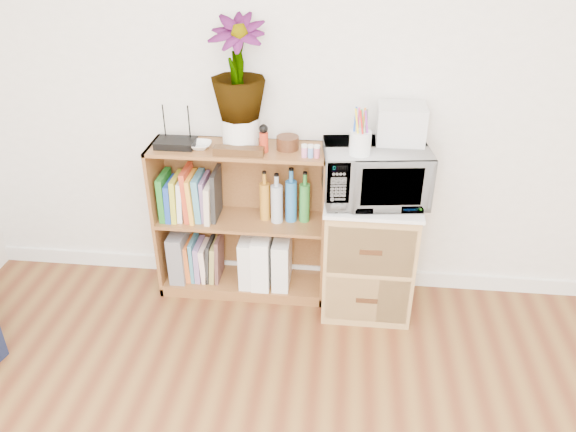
# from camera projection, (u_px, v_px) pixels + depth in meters

# --- Properties ---
(skirting_board) EXTENTS (4.00, 0.02, 0.10)m
(skirting_board) POSITION_uv_depth(u_px,v_px,m) (302.00, 271.00, 3.61)
(skirting_board) COLOR white
(skirting_board) RESTS_ON ground
(bookshelf) EXTENTS (1.00, 0.30, 0.95)m
(bookshelf) POSITION_uv_depth(u_px,v_px,m) (242.00, 222.00, 3.31)
(bookshelf) COLOR brown
(bookshelf) RESTS_ON ground
(wicker_unit) EXTENTS (0.50, 0.45, 0.70)m
(wicker_unit) POSITION_uv_depth(u_px,v_px,m) (368.00, 254.00, 3.24)
(wicker_unit) COLOR #9E7542
(wicker_unit) RESTS_ON ground
(microwave) EXTENTS (0.59, 0.44, 0.30)m
(microwave) POSITION_uv_depth(u_px,v_px,m) (375.00, 174.00, 2.97)
(microwave) COLOR silver
(microwave) RESTS_ON wicker_unit
(pen_cup) EXTENTS (0.11, 0.11, 0.12)m
(pen_cup) POSITION_uv_depth(u_px,v_px,m) (360.00, 143.00, 2.79)
(pen_cup) COLOR silver
(pen_cup) RESTS_ON microwave
(small_appliance) EXTENTS (0.25, 0.21, 0.20)m
(small_appliance) POSITION_uv_depth(u_px,v_px,m) (401.00, 124.00, 2.92)
(small_appliance) COLOR silver
(small_appliance) RESTS_ON microwave
(router) EXTENTS (0.21, 0.15, 0.04)m
(router) POSITION_uv_depth(u_px,v_px,m) (176.00, 143.00, 3.08)
(router) COLOR black
(router) RESTS_ON bookshelf
(white_bowl) EXTENTS (0.13, 0.13, 0.03)m
(white_bowl) POSITION_uv_depth(u_px,v_px,m) (200.00, 145.00, 3.06)
(white_bowl) COLOR white
(white_bowl) RESTS_ON bookshelf
(plant_pot) EXTENTS (0.19, 0.19, 0.17)m
(plant_pot) POSITION_uv_depth(u_px,v_px,m) (240.00, 132.00, 3.05)
(plant_pot) COLOR white
(plant_pot) RESTS_ON bookshelf
(potted_plant) EXTENTS (0.30, 0.30, 0.53)m
(potted_plant) POSITION_uv_depth(u_px,v_px,m) (237.00, 68.00, 2.88)
(potted_plant) COLOR #377F32
(potted_plant) RESTS_ON plant_pot
(trinket_box) EXTENTS (0.27, 0.07, 0.04)m
(trinket_box) POSITION_uv_depth(u_px,v_px,m) (239.00, 151.00, 2.98)
(trinket_box) COLOR #341D0E
(trinket_box) RESTS_ON bookshelf
(kokeshi_doll) EXTENTS (0.05, 0.05, 0.11)m
(kokeshi_doll) POSITION_uv_depth(u_px,v_px,m) (264.00, 142.00, 3.00)
(kokeshi_doll) COLOR #B12B15
(kokeshi_doll) RESTS_ON bookshelf
(wooden_bowl) EXTENTS (0.12, 0.12, 0.07)m
(wooden_bowl) POSITION_uv_depth(u_px,v_px,m) (288.00, 143.00, 3.04)
(wooden_bowl) COLOR #3B1F10
(wooden_bowl) RESTS_ON bookshelf
(paint_jars) EXTENTS (0.10, 0.04, 0.05)m
(paint_jars) POSITION_uv_depth(u_px,v_px,m) (311.00, 153.00, 2.95)
(paint_jars) COLOR #D1747F
(paint_jars) RESTS_ON bookshelf
(file_box) EXTENTS (0.09, 0.25, 0.31)m
(file_box) POSITION_uv_depth(u_px,v_px,m) (180.00, 253.00, 3.47)
(file_box) COLOR slate
(file_box) RESTS_ON bookshelf
(magazine_holder_left) EXTENTS (0.10, 0.25, 0.31)m
(magazine_holder_left) POSITION_uv_depth(u_px,v_px,m) (249.00, 258.00, 3.42)
(magazine_holder_left) COLOR silver
(magazine_holder_left) RESTS_ON bookshelf
(magazine_holder_mid) EXTENTS (0.11, 0.27, 0.33)m
(magazine_holder_mid) POSITION_uv_depth(u_px,v_px,m) (263.00, 258.00, 3.41)
(magazine_holder_mid) COLOR white
(magazine_holder_mid) RESTS_ON bookshelf
(magazine_holder_right) EXTENTS (0.10, 0.25, 0.31)m
(magazine_holder_right) POSITION_uv_depth(u_px,v_px,m) (282.00, 261.00, 3.40)
(magazine_holder_right) COLOR silver
(magazine_holder_right) RESTS_ON bookshelf
(cookbooks) EXTENTS (0.33, 0.20, 0.31)m
(cookbooks) POSITION_uv_depth(u_px,v_px,m) (190.00, 196.00, 3.26)
(cookbooks) COLOR #1E7322
(cookbooks) RESTS_ON bookshelf
(liquor_bottles) EXTENTS (0.29, 0.07, 0.32)m
(liquor_bottles) POSITION_uv_depth(u_px,v_px,m) (284.00, 198.00, 3.20)
(liquor_bottles) COLOR #BB7A23
(liquor_bottles) RESTS_ON bookshelf
(lower_books) EXTENTS (0.22, 0.19, 0.30)m
(lower_books) POSITION_uv_depth(u_px,v_px,m) (205.00, 259.00, 3.47)
(lower_books) COLOR orange
(lower_books) RESTS_ON bookshelf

